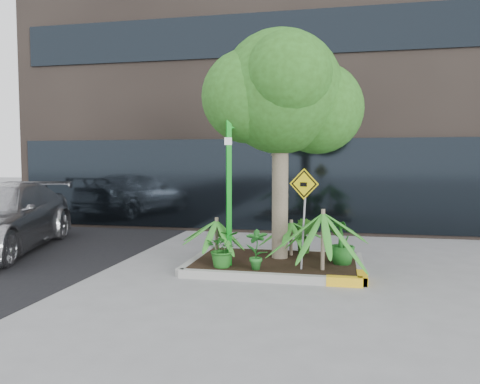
# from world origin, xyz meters

# --- Properties ---
(ground) EXTENTS (80.00, 80.00, 0.00)m
(ground) POSITION_xyz_m (0.00, 0.00, 0.00)
(ground) COLOR gray
(ground) RESTS_ON ground
(building) EXTENTS (18.00, 8.00, 15.00)m
(building) POSITION_xyz_m (0.50, 8.50, 7.50)
(building) COLOR #2D2621
(building) RESTS_ON ground
(planter) EXTENTS (3.35, 2.36, 0.15)m
(planter) POSITION_xyz_m (0.23, 0.27, 0.10)
(planter) COLOR #9E9E99
(planter) RESTS_ON ground
(tree) EXTENTS (3.14, 2.78, 4.70)m
(tree) POSITION_xyz_m (0.25, 0.57, 3.43)
(tree) COLOR gray
(tree) RESTS_ON ground
(palm_front) EXTENTS (1.23, 1.23, 1.36)m
(palm_front) POSITION_xyz_m (1.12, -0.33, 1.17)
(palm_front) COLOR gray
(palm_front) RESTS_ON ground
(palm_left) EXTENTS (0.97, 0.97, 1.07)m
(palm_left) POSITION_xyz_m (-0.89, -0.07, 0.95)
(palm_left) COLOR gray
(palm_left) RESTS_ON ground
(palm_back) EXTENTS (0.82, 0.82, 0.92)m
(palm_back) POSITION_xyz_m (0.45, 0.83, 0.83)
(palm_back) COLOR gray
(palm_back) RESTS_ON ground
(shrub_a) EXTENTS (0.77, 0.77, 0.69)m
(shrub_a) POSITION_xyz_m (-0.66, -0.48, 0.49)
(shrub_a) COLOR #1F631C
(shrub_a) RESTS_ON planter
(shrub_b) EXTENTS (0.67, 0.67, 0.84)m
(shrub_b) POSITION_xyz_m (1.47, 0.23, 0.57)
(shrub_b) COLOR #1D621D
(shrub_b) RESTS_ON planter
(shrub_c) EXTENTS (0.48, 0.48, 0.75)m
(shrub_c) POSITION_xyz_m (-0.03, -0.55, 0.53)
(shrub_c) COLOR #216B23
(shrub_c) RESTS_ON planter
(shrub_d) EXTENTS (0.59, 0.59, 0.75)m
(shrub_d) POSITION_xyz_m (0.72, 1.09, 0.53)
(shrub_d) COLOR #2A5E1B
(shrub_d) RESTS_ON planter
(street_sign_post) EXTENTS (1.16, 0.90, 3.19)m
(street_sign_post) POSITION_xyz_m (-0.57, -0.22, 1.97)
(street_sign_post) COLOR #0B7915
(street_sign_post) RESTS_ON ground
(cattle_sign) EXTENTS (0.53, 0.23, 1.81)m
(cattle_sign) POSITION_xyz_m (0.78, -0.31, 1.37)
(cattle_sign) COLOR slate
(cattle_sign) RESTS_ON ground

